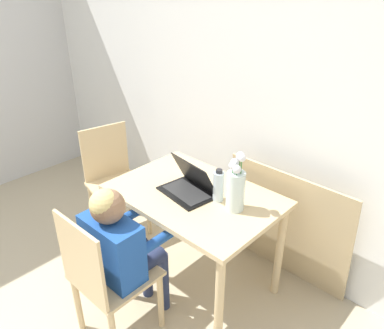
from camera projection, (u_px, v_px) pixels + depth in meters
The scene contains 9 objects.
wall_back at pixel (242, 84), 2.50m from camera, with size 6.40×0.05×2.50m.
dining_table at pixel (194, 207), 2.33m from camera, with size 1.02×0.70×0.72m.
chair_occupied at pixel (105, 278), 2.03m from camera, with size 0.41×0.41×0.87m.
chair_spare at pixel (114, 180), 2.97m from camera, with size 0.47×0.47×0.87m.
person_seated at pixel (120, 243), 2.03m from camera, with size 0.36×0.43×0.97m.
laptop at pixel (190, 185), 2.28m from camera, with size 0.36×0.27×0.21m.
flower_vase at pixel (236, 186), 2.07m from camera, with size 0.10×0.10×0.35m.
water_bottle at pixel (218, 186), 2.18m from camera, with size 0.07×0.07×0.20m.
cardboard_panel at pixel (287, 226), 2.49m from camera, with size 0.87×0.13×0.83m.
Camera 1 is at (1.45, 0.20, 1.92)m, focal length 35.00 mm.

